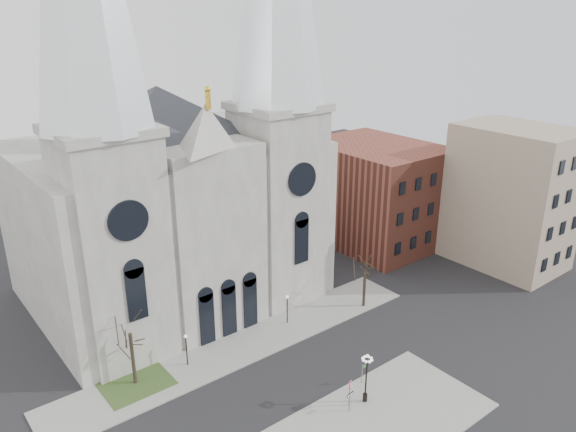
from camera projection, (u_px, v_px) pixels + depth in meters
ground at (316, 403)px, 48.06m from camera, size 160.00×160.00×0.00m
sidewalk_near at (383, 419)px, 46.11m from camera, size 18.00×10.00×0.14m
sidewalk_far at (243, 345)px, 56.09m from camera, size 40.00×6.00×0.14m
grass_patch at (136, 383)px, 50.42m from camera, size 6.00×5.00×0.18m
cathedral at (174, 143)px, 58.25m from camera, size 33.00×26.66×54.00m
bg_building_brick at (374, 193)px, 79.12m from camera, size 14.00×18.00×14.00m
bg_building_tan at (511, 197)px, 71.34m from camera, size 10.00×14.00×18.00m
tree_left at (130, 330)px, 48.47m from camera, size 3.20×3.20×7.50m
tree_right at (365, 271)px, 61.78m from camera, size 3.20×3.20×6.00m
ped_lamp_left at (186, 345)px, 52.17m from camera, size 0.32×0.32×3.26m
ped_lamp_right at (287, 304)px, 59.14m from camera, size 0.32×0.32×3.26m
stop_sign at (350, 388)px, 46.93m from camera, size 0.90×0.14×2.49m
globe_lamp at (366, 372)px, 47.06m from camera, size 1.25×1.25×4.69m
one_way_sign at (350, 398)px, 46.45m from camera, size 0.83×0.15×1.91m
street_name_sign at (363, 372)px, 50.01m from camera, size 0.62×0.08×1.94m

